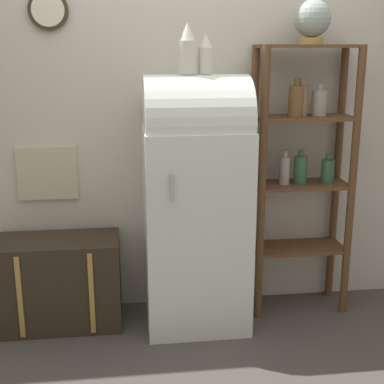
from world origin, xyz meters
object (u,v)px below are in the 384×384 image
vase_center (206,55)px  refrigerator (196,199)px  suitcase_trunk (60,282)px  vase_left (188,50)px  globe (312,20)px

vase_center → refrigerator: bearing=-167.4°
suitcase_trunk → vase_center: 1.69m
suitcase_trunk → vase_left: (0.83, -0.04, 1.44)m
refrigerator → vase_center: vase_center is taller
globe → vase_left: globe is taller
globe → vase_left: (-0.77, -0.07, -0.18)m
vase_left → suitcase_trunk: bearing=177.1°
vase_center → suitcase_trunk: bearing=177.5°
refrigerator → vase_center: size_ratio=6.79×
globe → vase_center: globe is taller
refrigerator → vase_center: bearing=12.6°
refrigerator → suitcase_trunk: bearing=176.5°
vase_left → vase_center: bearing=1.1°
globe → refrigerator: bearing=-173.5°
suitcase_trunk → vase_left: bearing=-2.9°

